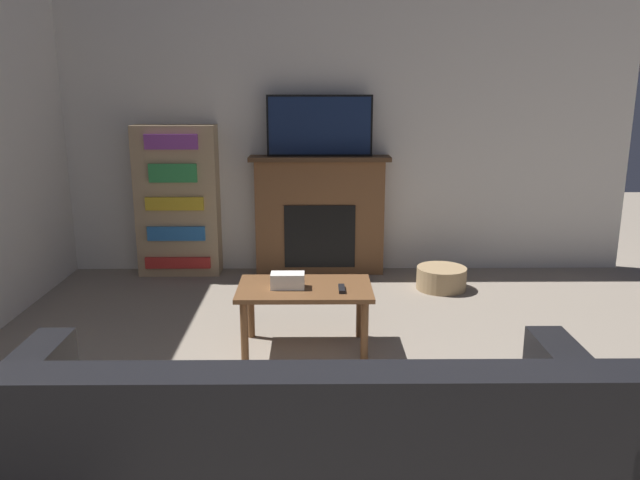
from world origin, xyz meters
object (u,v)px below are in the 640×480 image
object	(u,v)px
bookshelf	(178,201)
coffee_table	(305,296)
tv	(320,126)
storage_basket	(441,278)
fireplace	(320,215)

from	to	relation	value
bookshelf	coffee_table	bearing A→B (deg)	-55.89
tv	storage_basket	xyz separation A→B (m)	(1.06, -0.50, -1.28)
fireplace	tv	world-z (taller)	tv
coffee_table	storage_basket	bearing A→B (deg)	47.29
storage_basket	tv	bearing A→B (deg)	154.68
storage_basket	bookshelf	bearing A→B (deg)	168.13
fireplace	coffee_table	world-z (taller)	fireplace
tv	coffee_table	size ratio (longest dim) A/B	1.08
fireplace	coffee_table	xyz separation A→B (m)	(-0.11, -1.79, -0.18)
fireplace	tv	distance (m)	0.82
tv	bookshelf	bearing A→B (deg)	-179.89
bookshelf	fireplace	bearing A→B (deg)	0.97
coffee_table	bookshelf	world-z (taller)	bookshelf
fireplace	bookshelf	xyz separation A→B (m)	(-1.31, -0.02, 0.14)
tv	storage_basket	distance (m)	1.74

